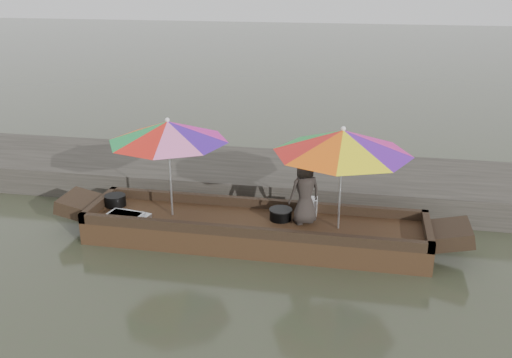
% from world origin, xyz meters
% --- Properties ---
extents(water, '(80.00, 80.00, 0.00)m').
position_xyz_m(water, '(0.00, 0.00, 0.00)').
color(water, '#373E2A').
rests_on(water, ground).
extents(dock, '(22.00, 2.20, 0.50)m').
position_xyz_m(dock, '(0.00, 2.20, 0.25)').
color(dock, '#2D2B26').
rests_on(dock, ground).
extents(boat_hull, '(5.18, 1.20, 0.35)m').
position_xyz_m(boat_hull, '(0.00, 0.00, 0.17)').
color(boat_hull, '#412A18').
rests_on(boat_hull, water).
extents(cooking_pot, '(0.34, 0.34, 0.18)m').
position_xyz_m(cooking_pot, '(-2.34, 0.18, 0.44)').
color(cooking_pot, black).
rests_on(cooking_pot, boat_hull).
extents(tray_crayfish, '(0.59, 0.45, 0.09)m').
position_xyz_m(tray_crayfish, '(-1.97, -0.34, 0.39)').
color(tray_crayfish, silver).
rests_on(tray_crayfish, boat_hull).
extents(tray_scallop, '(0.61, 0.48, 0.06)m').
position_xyz_m(tray_scallop, '(-1.90, -0.28, 0.38)').
color(tray_scallop, silver).
rests_on(tray_scallop, boat_hull).
extents(charcoal_grill, '(0.33, 0.33, 0.16)m').
position_xyz_m(charcoal_grill, '(0.38, 0.14, 0.43)').
color(charcoal_grill, black).
rests_on(charcoal_grill, boat_hull).
extents(supply_bag, '(0.29, 0.23, 0.26)m').
position_xyz_m(supply_bag, '(0.76, 0.45, 0.48)').
color(supply_bag, silver).
rests_on(supply_bag, boat_hull).
extents(vendor, '(0.59, 0.54, 1.01)m').
position_xyz_m(vendor, '(0.74, 0.10, 0.85)').
color(vendor, '#2A2521').
rests_on(vendor, boat_hull).
extents(umbrella_bow, '(2.01, 2.01, 1.55)m').
position_xyz_m(umbrella_bow, '(-1.31, 0.00, 1.12)').
color(umbrella_bow, '#E514A2').
rests_on(umbrella_bow, boat_hull).
extents(umbrella_stern, '(2.03, 2.03, 1.55)m').
position_xyz_m(umbrella_stern, '(1.26, 0.00, 1.12)').
color(umbrella_stern, '#E5148F').
rests_on(umbrella_stern, boat_hull).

